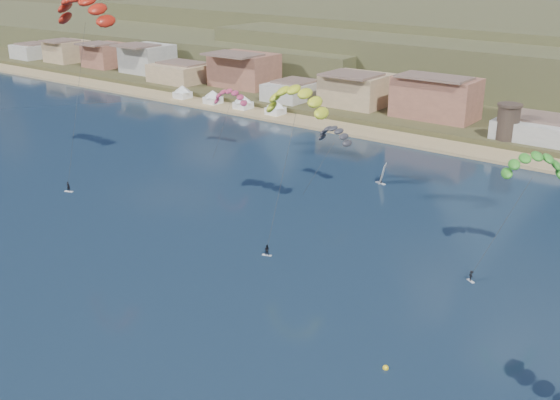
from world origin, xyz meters
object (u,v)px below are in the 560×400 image
(kitesurfer_yellow, at_px, (296,96))
(windsurfer, at_px, (382,177))
(buoy, at_px, (386,368))
(kitesurfer_green, at_px, (534,162))
(kitesurfer_red, at_px, (83,4))
(watchtower, at_px, (508,122))

(kitesurfer_yellow, bearing_deg, windsurfer, 83.72)
(kitesurfer_yellow, relative_size, buoy, 39.18)
(kitesurfer_yellow, height_order, kitesurfer_green, kitesurfer_yellow)
(kitesurfer_green, height_order, buoy, kitesurfer_green)
(kitesurfer_yellow, height_order, windsurfer, kitesurfer_yellow)
(kitesurfer_red, distance_m, kitesurfer_yellow, 49.12)
(kitesurfer_yellow, distance_m, kitesurfer_green, 38.21)
(kitesurfer_red, xyz_separation_m, windsurfer, (50.04, 30.22, -32.98))
(kitesurfer_red, height_order, buoy, kitesurfer_red)
(kitesurfer_red, distance_m, buoy, 91.73)
(watchtower, relative_size, kitesurfer_red, 0.23)
(watchtower, bearing_deg, kitesurfer_red, -130.46)
(kitesurfer_yellow, xyz_separation_m, windsurfer, (2.82, 25.61, -20.28))
(buoy, bearing_deg, watchtower, 102.10)
(windsurfer, bearing_deg, kitesurfer_green, -31.28)
(watchtower, height_order, windsurfer, watchtower)
(kitesurfer_green, bearing_deg, kitesurfer_red, -173.86)
(kitesurfer_red, height_order, windsurfer, kitesurfer_red)
(watchtower, height_order, buoy, watchtower)
(kitesurfer_green, xyz_separation_m, buoy, (-3.45, -34.20, -16.16))
(windsurfer, bearing_deg, kitesurfer_red, -148.87)
(kitesurfer_yellow, bearing_deg, buoy, -41.04)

